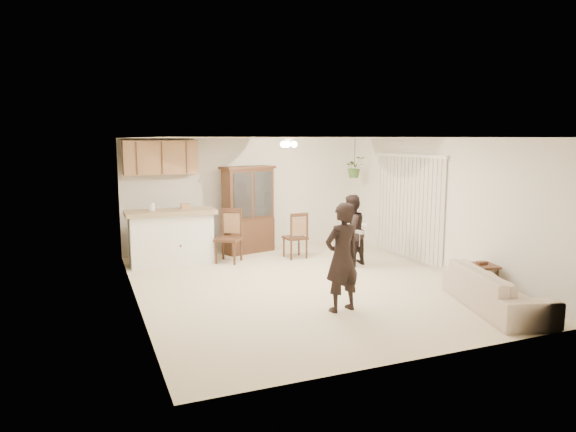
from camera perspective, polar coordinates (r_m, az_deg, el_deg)
name	(u,v)px	position (r m, az deg, el deg)	size (l,w,h in m)	color
floor	(304,285)	(8.90, 1.74, -7.64)	(6.50, 6.50, 0.00)	beige
ceiling	(304,138)	(8.54, 1.81, 8.68)	(5.50, 6.50, 0.02)	white
wall_back	(246,194)	(11.66, -4.66, 2.47)	(5.50, 0.02, 2.50)	silver
wall_front	(422,252)	(5.85, 14.69, -3.88)	(5.50, 0.02, 2.50)	silver
wall_left	(134,223)	(7.95, -16.70, -0.72)	(0.02, 6.50, 2.50)	silver
wall_right	(438,205)	(10.05, 16.29, 1.18)	(0.02, 6.50, 2.50)	silver
breakfast_bar	(171,239)	(10.48, -12.83, -2.55)	(1.60, 0.55, 1.00)	white
bar_top	(170,212)	(10.39, -12.93, 0.43)	(1.75, 0.70, 0.08)	tan
upper_cabinets	(161,158)	(11.01, -13.97, 6.32)	(1.50, 0.34, 0.70)	#986F42
vertical_blinds	(408,207)	(10.76, 13.14, 0.96)	(0.06, 2.30, 2.10)	beige
ceiling_fixture	(288,143)	(9.73, 0.03, 8.08)	(0.36, 0.36, 0.20)	#F7E2B9
hanging_plant	(355,167)	(11.74, 7.40, 5.41)	(0.43, 0.37, 0.48)	#254E1F
plant_cord	(355,153)	(11.72, 7.43, 6.99)	(0.01, 0.01, 0.65)	black
sofa	(496,285)	(8.16, 22.16, -7.11)	(1.87, 0.73, 0.73)	beige
adult	(342,250)	(7.41, 6.04, -3.81)	(0.66, 0.43, 1.80)	black
child	(351,232)	(10.12, 6.98, -1.78)	(0.66, 0.51, 1.35)	black
china_hutch	(248,210)	(11.28, -4.45, 0.67)	(1.28, 0.75, 1.90)	#331912
side_table	(481,279)	(8.90, 20.68, -6.52)	(0.52, 0.52, 0.53)	#331912
chair_bar	(173,251)	(10.51, -12.70, -3.86)	(0.51, 0.51, 0.92)	#331912
chair_hutch_left	(229,247)	(10.48, -6.62, -3.48)	(0.67, 0.67, 1.08)	#331912
chair_hutch_right	(295,245)	(10.80, 0.80, -3.23)	(0.46, 0.46, 0.98)	#331912
controller_adult	(360,232)	(7.07, 7.97, -1.79)	(0.04, 0.14, 0.04)	silver
controller_child	(365,224)	(9.90, 8.53, -0.94)	(0.04, 0.12, 0.04)	silver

